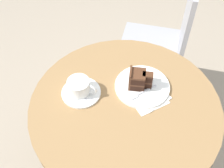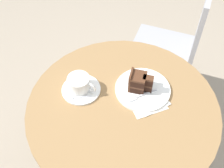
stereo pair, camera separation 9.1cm
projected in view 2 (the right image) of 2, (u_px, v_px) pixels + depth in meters
name	position (u px, v px, depth m)	size (l,w,h in m)	color
cafe_table	(122.00, 121.00, 1.23)	(0.78, 0.78, 0.72)	olive
saucer	(81.00, 89.00, 1.18)	(0.16, 0.16, 0.01)	white
coffee_cup	(79.00, 84.00, 1.15)	(0.12, 0.09, 0.07)	white
teaspoon	(77.00, 97.00, 1.15)	(0.08, 0.06, 0.00)	silver
cake_plate	(143.00, 89.00, 1.18)	(0.23, 0.23, 0.01)	white
cake_slice	(139.00, 82.00, 1.15)	(0.10, 0.08, 0.09)	black
fork	(140.00, 96.00, 1.15)	(0.10, 0.11, 0.00)	silver
napkin	(147.00, 100.00, 1.15)	(0.20, 0.20, 0.00)	silver
cafe_chair	(179.00, 43.00, 1.63)	(0.41, 0.41, 0.93)	#9E9EA3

